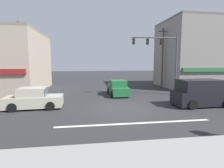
% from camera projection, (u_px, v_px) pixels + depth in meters
% --- Properties ---
extents(ground_plane, '(120.00, 120.00, 0.00)m').
position_uv_depth(ground_plane, '(123.00, 108.00, 13.36)').
color(ground_plane, '#2B2B2D').
extents(lane_marking_stripe, '(9.00, 0.24, 0.01)m').
position_uv_depth(lane_marking_stripe, '(136.00, 123.00, 9.92)').
color(lane_marking_stripe, silver).
rests_on(lane_marking_stripe, ground).
extents(building_right_corner, '(11.01, 8.29, 9.20)m').
position_uv_depth(building_right_corner, '(202.00, 54.00, 24.68)').
color(building_right_corner, gray).
rests_on(building_right_corner, ground).
extents(utility_pole_near_left, '(1.40, 0.22, 7.27)m').
position_uv_depth(utility_pole_near_left, '(20.00, 59.00, 16.69)').
color(utility_pole_near_left, brown).
rests_on(utility_pole_near_left, ground).
extents(utility_pole_far_right, '(1.40, 0.22, 7.96)m').
position_uv_depth(utility_pole_far_right, '(163.00, 57.00, 23.65)').
color(utility_pole_far_right, brown).
rests_on(utility_pole_far_right, ground).
extents(traffic_light_mast, '(4.89, 0.34, 6.20)m').
position_uv_depth(traffic_light_mast, '(164.00, 54.00, 18.01)').
color(traffic_light_mast, '#47474C').
rests_on(traffic_light_mast, ground).
extents(sedan_approaching_near, '(1.94, 4.13, 1.58)m').
position_uv_depth(sedan_approaching_near, '(118.00, 88.00, 18.65)').
color(sedan_approaching_near, '#1E6033').
rests_on(sedan_approaching_near, ground).
extents(van_crossing_leftbound, '(4.64, 2.12, 2.11)m').
position_uv_depth(van_crossing_leftbound, '(202.00, 93.00, 13.84)').
color(van_crossing_leftbound, black).
rests_on(van_crossing_leftbound, ground).
extents(sedan_parked_curbside, '(4.16, 2.00, 1.58)m').
position_uv_depth(sedan_parked_curbside, '(34.00, 99.00, 13.11)').
color(sedan_parked_curbside, '#B7B29E').
rests_on(sedan_parked_curbside, ground).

